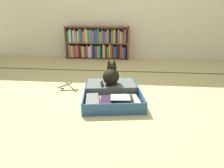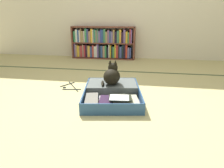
{
  "view_description": "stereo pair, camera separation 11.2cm",
  "coord_description": "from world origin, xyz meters",
  "views": [
    {
      "loc": [
        0.28,
        -1.95,
        0.86
      ],
      "look_at": [
        0.07,
        0.05,
        0.18
      ],
      "focal_mm": 32.01,
      "sensor_mm": 36.0,
      "label": 1
    },
    {
      "loc": [
        0.39,
        -1.94,
        0.86
      ],
      "look_at": [
        0.07,
        0.05,
        0.18
      ],
      "focal_mm": 32.01,
      "sensor_mm": 36.0,
      "label": 2
    }
  ],
  "objects": [
    {
      "name": "ground_plane",
      "position": [
        0.0,
        0.0,
        0.0
      ],
      "size": [
        10.0,
        10.0,
        0.0
      ],
      "primitive_type": "plane",
      "color": "tan"
    },
    {
      "name": "tatami_border",
      "position": [
        0.0,
        1.25,
        0.0
      ],
      "size": [
        4.8,
        0.05,
        0.0
      ],
      "color": "#3C492A",
      "rests_on": "ground_plane"
    },
    {
      "name": "bookshelf",
      "position": [
        -0.49,
        2.26,
        0.32
      ],
      "size": [
        1.34,
        0.24,
        0.67
      ],
      "color": "brown",
      "rests_on": "ground_plane"
    },
    {
      "name": "open_suitcase",
      "position": [
        0.05,
        0.13,
        0.05
      ],
      "size": [
        0.72,
        0.89,
        0.12
      ],
      "color": "#285082",
      "rests_on": "ground_plane"
    },
    {
      "name": "black_cat",
      "position": [
        0.03,
        0.24,
        0.22
      ],
      "size": [
        0.24,
        0.26,
        0.28
      ],
      "color": "black",
      "rests_on": "open_suitcase"
    },
    {
      "name": "clothes_hanger",
      "position": [
        -0.53,
        0.37,
        0.0
      ],
      "size": [
        0.3,
        0.35,
        0.01
      ],
      "color": "black",
      "rests_on": "ground_plane"
    }
  ]
}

